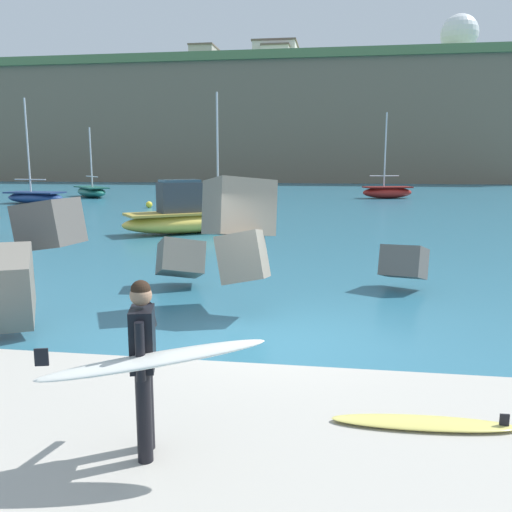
{
  "coord_description": "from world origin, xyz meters",
  "views": [
    {
      "loc": [
        1.08,
        -9.13,
        3.12
      ],
      "look_at": [
        -0.36,
        0.5,
        1.4
      ],
      "focal_mm": 37.96,
      "sensor_mm": 36.0,
      "label": 1
    }
  ],
  "objects_px": {
    "station_building_central": "(277,60)",
    "boat_far_centre": "(223,205)",
    "boat_far_right": "(91,191)",
    "boat_mid_left": "(387,192)",
    "boat_near_right": "(188,217)",
    "surfer_with_board": "(146,359)",
    "spare_surfboard": "(424,423)",
    "mooring_buoy_middle": "(149,205)",
    "radar_dome": "(459,42)",
    "station_building_west": "(276,59)",
    "boat_far_left": "(35,197)",
    "station_building_east": "(205,64)"
  },
  "relations": [
    {
      "from": "spare_surfboard",
      "to": "surfer_with_board",
      "type": "bearing_deg",
      "value": -158.31
    },
    {
      "from": "surfer_with_board",
      "to": "radar_dome",
      "type": "bearing_deg",
      "value": 77.41
    },
    {
      "from": "boat_mid_left",
      "to": "station_building_central",
      "type": "bearing_deg",
      "value": 106.72
    },
    {
      "from": "station_building_west",
      "to": "station_building_central",
      "type": "height_order",
      "value": "station_building_west"
    },
    {
      "from": "surfer_with_board",
      "to": "boat_far_right",
      "type": "distance_m",
      "value": 44.15
    },
    {
      "from": "boat_far_centre",
      "to": "radar_dome",
      "type": "bearing_deg",
      "value": 68.7
    },
    {
      "from": "boat_mid_left",
      "to": "boat_far_right",
      "type": "height_order",
      "value": "boat_mid_left"
    },
    {
      "from": "spare_surfboard",
      "to": "boat_near_right",
      "type": "bearing_deg",
      "value": 113.5
    },
    {
      "from": "boat_far_left",
      "to": "mooring_buoy_middle",
      "type": "height_order",
      "value": "boat_far_left"
    },
    {
      "from": "boat_near_right",
      "to": "station_building_central",
      "type": "height_order",
      "value": "station_building_central"
    },
    {
      "from": "spare_surfboard",
      "to": "boat_far_left",
      "type": "bearing_deg",
      "value": 126.35
    },
    {
      "from": "radar_dome",
      "to": "station_building_west",
      "type": "relative_size",
      "value": 1.25
    },
    {
      "from": "boat_far_centre",
      "to": "station_building_east",
      "type": "relative_size",
      "value": 0.91
    },
    {
      "from": "boat_near_right",
      "to": "boat_far_centre",
      "type": "height_order",
      "value": "boat_far_centre"
    },
    {
      "from": "boat_far_left",
      "to": "boat_far_right",
      "type": "xyz_separation_m",
      "value": [
        0.88,
        7.39,
        -0.01
      ]
    },
    {
      "from": "boat_near_right",
      "to": "radar_dome",
      "type": "height_order",
      "value": "radar_dome"
    },
    {
      "from": "spare_surfboard",
      "to": "station_building_east",
      "type": "xyz_separation_m",
      "value": [
        -26.09,
        97.16,
        20.6
      ]
    },
    {
      "from": "boat_far_centre",
      "to": "mooring_buoy_middle",
      "type": "distance_m",
      "value": 5.99
    },
    {
      "from": "surfer_with_board",
      "to": "station_building_west",
      "type": "xyz_separation_m",
      "value": [
        -9.64,
        94.24,
        19.38
      ]
    },
    {
      "from": "station_building_west",
      "to": "boat_mid_left",
      "type": "bearing_deg",
      "value": -73.52
    },
    {
      "from": "boat_far_left",
      "to": "boat_far_centre",
      "type": "relative_size",
      "value": 1.06
    },
    {
      "from": "boat_far_right",
      "to": "mooring_buoy_middle",
      "type": "xyz_separation_m",
      "value": [
        8.64,
        -9.66,
        -0.28
      ]
    },
    {
      "from": "boat_mid_left",
      "to": "boat_far_left",
      "type": "bearing_deg",
      "value": -159.82
    },
    {
      "from": "spare_surfboard",
      "to": "boat_far_centre",
      "type": "height_order",
      "value": "boat_far_centre"
    },
    {
      "from": "mooring_buoy_middle",
      "to": "spare_surfboard",
      "type": "bearing_deg",
      "value": -65.07
    },
    {
      "from": "station_building_central",
      "to": "spare_surfboard",
      "type": "bearing_deg",
      "value": -82.51
    },
    {
      "from": "boat_far_right",
      "to": "boat_mid_left",
      "type": "bearing_deg",
      "value": 4.95
    },
    {
      "from": "boat_near_right",
      "to": "boat_mid_left",
      "type": "xyz_separation_m",
      "value": [
        10.51,
        23.72,
        -0.15
      ]
    },
    {
      "from": "spare_surfboard",
      "to": "mooring_buoy_middle",
      "type": "distance_m",
      "value": 31.91
    },
    {
      "from": "boat_near_right",
      "to": "surfer_with_board",
      "type": "bearing_deg",
      "value": -75.59
    },
    {
      "from": "surfer_with_board",
      "to": "station_building_east",
      "type": "relative_size",
      "value": 0.27
    },
    {
      "from": "station_building_central",
      "to": "boat_far_centre",
      "type": "bearing_deg",
      "value": -86.4
    },
    {
      "from": "boat_far_left",
      "to": "boat_far_centre",
      "type": "distance_m",
      "value": 15.72
    },
    {
      "from": "mooring_buoy_middle",
      "to": "boat_far_left",
      "type": "bearing_deg",
      "value": 166.63
    },
    {
      "from": "boat_near_right",
      "to": "boat_mid_left",
      "type": "bearing_deg",
      "value": 66.1
    },
    {
      "from": "boat_far_centre",
      "to": "mooring_buoy_middle",
      "type": "height_order",
      "value": "boat_far_centre"
    },
    {
      "from": "boat_far_centre",
      "to": "mooring_buoy_middle",
      "type": "relative_size",
      "value": 16.18
    },
    {
      "from": "boat_far_left",
      "to": "station_building_west",
      "type": "bearing_deg",
      "value": 80.32
    },
    {
      "from": "boat_mid_left",
      "to": "mooring_buoy_middle",
      "type": "relative_size",
      "value": 15.87
    },
    {
      "from": "boat_far_left",
      "to": "station_building_east",
      "type": "xyz_separation_m",
      "value": [
        -3.13,
        65.97,
        20.37
      ]
    },
    {
      "from": "boat_near_right",
      "to": "mooring_buoy_middle",
      "type": "height_order",
      "value": "boat_near_right"
    },
    {
      "from": "boat_mid_left",
      "to": "surfer_with_board",
      "type": "bearing_deg",
      "value": -97.95
    },
    {
      "from": "mooring_buoy_middle",
      "to": "station_building_central",
      "type": "bearing_deg",
      "value": 88.6
    },
    {
      "from": "mooring_buoy_middle",
      "to": "station_building_west",
      "type": "xyz_separation_m",
      "value": [
        1.05,
        64.21,
        20.44
      ]
    },
    {
      "from": "spare_surfboard",
      "to": "mooring_buoy_middle",
      "type": "bearing_deg",
      "value": 114.93
    },
    {
      "from": "boat_far_right",
      "to": "mooring_buoy_middle",
      "type": "relative_size",
      "value": 13.35
    },
    {
      "from": "boat_far_right",
      "to": "radar_dome",
      "type": "relative_size",
      "value": 0.61
    },
    {
      "from": "station_building_west",
      "to": "boat_near_right",
      "type": "bearing_deg",
      "value": -86.25
    },
    {
      "from": "boat_near_right",
      "to": "boat_far_right",
      "type": "distance_m",
      "value": 26.06
    },
    {
      "from": "boat_far_centre",
      "to": "boat_far_right",
      "type": "bearing_deg",
      "value": 140.03
    }
  ]
}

